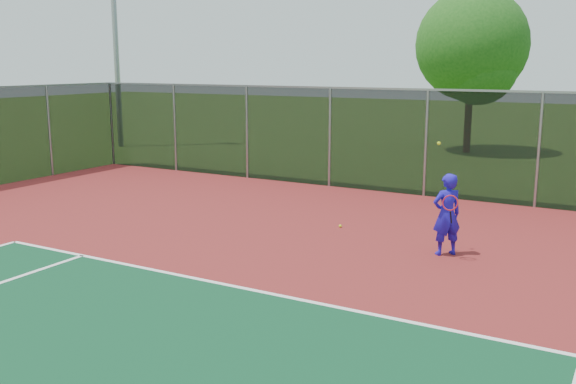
# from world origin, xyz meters

# --- Properties ---
(court_apron) EXTENTS (30.00, 20.00, 0.02)m
(court_apron) POSITION_xyz_m (0.00, 2.00, 0.01)
(court_apron) COLOR maroon
(court_apron) RESTS_ON ground
(fence_back) EXTENTS (30.00, 0.06, 3.03)m
(fence_back) POSITION_xyz_m (0.00, 12.00, 1.56)
(fence_back) COLOR black
(fence_back) RESTS_ON court_apron
(tennis_player) EXTENTS (0.70, 0.76, 2.22)m
(tennis_player) POSITION_xyz_m (-0.84, 6.61, 0.84)
(tennis_player) COLOR #1F14BD
(tennis_player) RESTS_ON court_apron
(practice_ball_4) EXTENTS (0.07, 0.07, 0.07)m
(practice_ball_4) POSITION_xyz_m (-3.54, 7.52, 0.06)
(practice_ball_4) COLOR #C5E31A
(practice_ball_4) RESTS_ON court_apron
(tree_back_left) EXTENTS (4.63, 4.63, 6.81)m
(tree_back_left) POSITION_xyz_m (-4.20, 21.83, 4.27)
(tree_back_left) COLOR #392614
(tree_back_left) RESTS_ON ground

